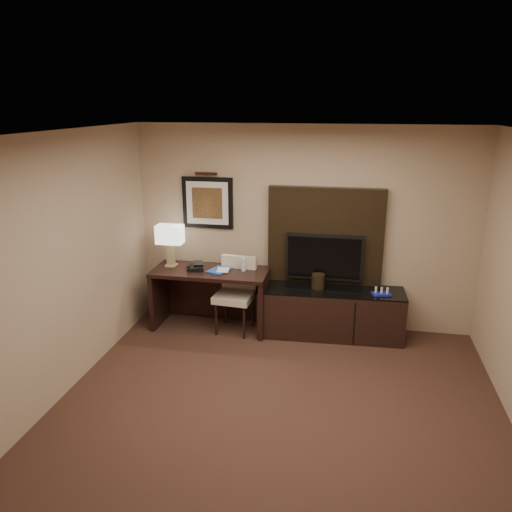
% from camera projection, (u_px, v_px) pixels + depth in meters
% --- Properties ---
extents(floor, '(4.50, 5.00, 0.01)m').
position_uv_depth(floor, '(271.00, 432.00, 4.68)').
color(floor, '#382019').
rests_on(floor, ground).
extents(ceiling, '(4.50, 5.00, 0.01)m').
position_uv_depth(ceiling, '(274.00, 137.00, 3.87)').
color(ceiling, silver).
rests_on(ceiling, wall_back).
extents(wall_back, '(4.50, 0.01, 2.70)m').
position_uv_depth(wall_back, '(303.00, 228.00, 6.62)').
color(wall_back, tan).
rests_on(wall_back, floor).
extents(wall_left, '(0.01, 5.00, 2.70)m').
position_uv_depth(wall_left, '(37.00, 281.00, 4.69)').
color(wall_left, tan).
rests_on(wall_left, floor).
extents(desk, '(1.54, 0.66, 0.82)m').
position_uv_depth(desk, '(211.00, 299.00, 6.74)').
color(desk, black).
rests_on(desk, floor).
extents(credenza, '(1.89, 0.61, 0.64)m').
position_uv_depth(credenza, '(330.00, 313.00, 6.52)').
color(credenza, black).
rests_on(credenza, floor).
extents(tv_wall_panel, '(1.50, 0.12, 1.30)m').
position_uv_depth(tv_wall_panel, '(325.00, 237.00, 6.53)').
color(tv_wall_panel, black).
rests_on(tv_wall_panel, wall_back).
extents(tv, '(1.00, 0.08, 0.60)m').
position_uv_depth(tv, '(324.00, 257.00, 6.51)').
color(tv, black).
rests_on(tv, tv_wall_panel).
extents(artwork, '(0.70, 0.04, 0.70)m').
position_uv_depth(artwork, '(208.00, 203.00, 6.75)').
color(artwork, black).
rests_on(artwork, wall_back).
extents(picture_light, '(0.04, 0.04, 0.30)m').
position_uv_depth(picture_light, '(206.00, 174.00, 6.59)').
color(picture_light, '#3F2014').
rests_on(picture_light, wall_back).
extents(desk_chair, '(0.53, 0.60, 1.01)m').
position_uv_depth(desk_chair, '(234.00, 296.00, 6.60)').
color(desk_chair, beige).
rests_on(desk_chair, floor).
extents(table_lamp, '(0.36, 0.26, 0.53)m').
position_uv_depth(table_lamp, '(170.00, 247.00, 6.71)').
color(table_lamp, tan).
rests_on(table_lamp, desk).
extents(desk_phone, '(0.26, 0.25, 0.11)m').
position_uv_depth(desk_phone, '(195.00, 266.00, 6.61)').
color(desk_phone, black).
rests_on(desk_phone, desk).
extents(blue_folder, '(0.31, 0.36, 0.02)m').
position_uv_depth(blue_folder, '(219.00, 270.00, 6.58)').
color(blue_folder, '#1B49B3').
rests_on(blue_folder, desk).
extents(book, '(0.16, 0.04, 0.21)m').
position_uv_depth(book, '(217.00, 263.00, 6.55)').
color(book, tan).
rests_on(book, desk).
extents(water_bottle, '(0.07, 0.07, 0.17)m').
position_uv_depth(water_bottle, '(244.00, 265.00, 6.56)').
color(water_bottle, silver).
rests_on(water_bottle, desk).
extents(ice_bucket, '(0.22, 0.22, 0.19)m').
position_uv_depth(ice_bucket, '(318.00, 281.00, 6.45)').
color(ice_bucket, black).
rests_on(ice_bucket, credenza).
extents(minibar_tray, '(0.26, 0.19, 0.08)m').
position_uv_depth(minibar_tray, '(382.00, 292.00, 6.24)').
color(minibar_tray, '#161C95').
rests_on(minibar_tray, credenza).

